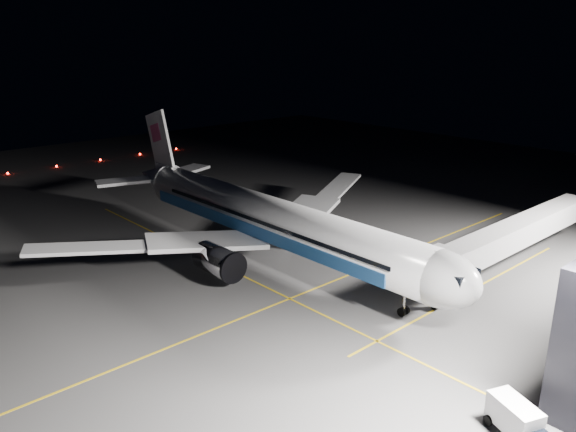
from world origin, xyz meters
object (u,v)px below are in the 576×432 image
(jet_bridge, at_px, (510,236))
(baggage_tug, at_px, (303,230))
(airliner, at_px, (266,218))
(safety_cone_c, at_px, (291,248))
(service_truck, at_px, (519,421))
(safety_cone_a, at_px, (276,232))
(safety_cone_b, at_px, (328,262))

(jet_bridge, xyz_separation_m, baggage_tug, (-25.98, -8.77, -3.84))
(airliner, xyz_separation_m, safety_cone_c, (0.32, 4.00, -4.88))
(airliner, relative_size, jet_bridge, 1.79)
(jet_bridge, xyz_separation_m, service_truck, (14.97, -27.10, -3.22))
(airliner, relative_size, safety_cone_a, 108.17)
(baggage_tug, distance_m, safety_cone_c, 6.21)
(airliner, bearing_deg, safety_cone_c, 85.43)
(safety_cone_c, bearing_deg, service_truck, -19.08)
(baggage_tug, bearing_deg, safety_cone_b, -39.51)
(safety_cone_a, bearing_deg, baggage_tug, 44.11)
(jet_bridge, distance_m, service_truck, 31.13)
(safety_cone_b, bearing_deg, safety_cone_c, 180.00)
(jet_bridge, xyz_separation_m, safety_cone_c, (-22.76, -14.06, -4.30))
(jet_bridge, height_order, service_truck, jet_bridge)
(safety_cone_a, bearing_deg, service_truck, -19.72)
(service_truck, distance_m, safety_cone_b, 33.62)
(airliner, relative_size, baggage_tug, 24.43)
(safety_cone_b, bearing_deg, baggage_tug, 152.10)
(airliner, distance_m, safety_cone_c, 6.32)
(service_truck, height_order, safety_cone_b, service_truck)
(service_truck, height_order, baggage_tug, service_truck)
(jet_bridge, bearing_deg, safety_cone_b, -138.70)
(jet_bridge, height_order, safety_cone_c, jet_bridge)
(jet_bridge, relative_size, safety_cone_c, 60.59)
(safety_cone_b, distance_m, safety_cone_c, 6.76)
(baggage_tug, bearing_deg, safety_cone_c, -70.20)
(service_truck, distance_m, safety_cone_c, 39.93)
(airliner, height_order, safety_cone_c, airliner)
(airliner, distance_m, safety_cone_b, 9.47)
(jet_bridge, height_order, safety_cone_a, jet_bridge)
(baggage_tug, relative_size, safety_cone_a, 4.43)
(airliner, distance_m, service_truck, 39.29)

